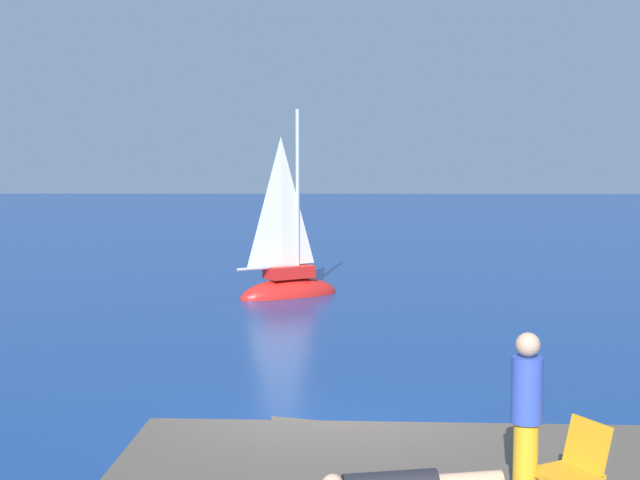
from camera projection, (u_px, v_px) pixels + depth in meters
ground_plane at (329, 451)px, 11.49m from camera, size 160.00×160.00×0.00m
boulder_seaward at (360, 474)px, 10.66m from camera, size 1.28×1.34×0.71m
sailboat_near at (289, 285)px, 24.22m from camera, size 3.05×2.41×5.63m
person_standing at (526, 415)px, 7.89m from camera, size 0.28×0.28×1.62m
beach_chair at (575, 462)px, 7.92m from camera, size 0.75×0.71×0.80m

